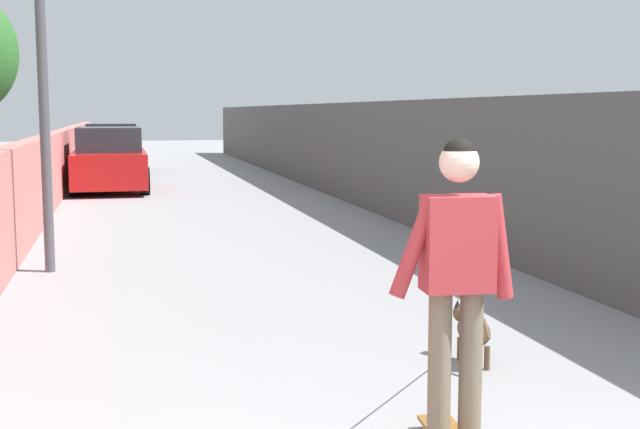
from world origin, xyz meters
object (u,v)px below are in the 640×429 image
(person_skateboarder, at_px, (457,265))
(car_near, at_px, (110,161))
(car_far, at_px, (112,150))
(lamp_post, at_px, (41,24))
(dog, at_px, (472,329))

(person_skateboarder, height_order, car_near, person_skateboarder)
(car_near, bearing_deg, car_far, 0.00)
(car_near, xyz_separation_m, car_far, (6.30, 0.00, 0.00))
(lamp_post, height_order, car_near, lamp_post)
(lamp_post, height_order, dog, lamp_post)
(lamp_post, xyz_separation_m, dog, (-4.63, -3.42, -2.65))
(person_skateboarder, bearing_deg, lamp_post, 23.13)
(lamp_post, relative_size, dog, 2.28)
(person_skateboarder, xyz_separation_m, car_far, (23.05, 2.04, -0.36))
(car_far, bearing_deg, dog, -172.52)
(dog, height_order, car_far, car_far)
(dog, distance_m, car_near, 15.47)
(lamp_post, bearing_deg, person_skateboarder, -156.87)
(person_skateboarder, distance_m, dog, 1.91)
(lamp_post, height_order, person_skateboarder, lamp_post)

